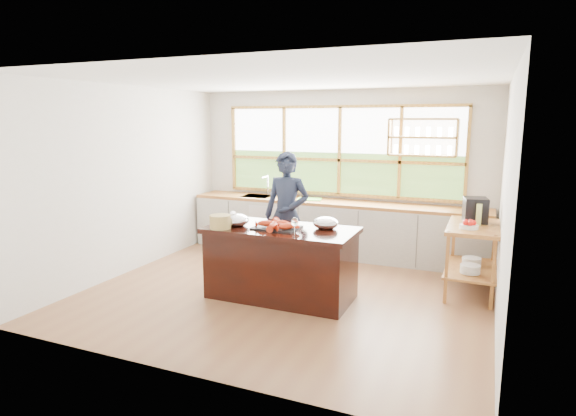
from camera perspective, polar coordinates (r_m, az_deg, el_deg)
The scene contains 18 objects.
ground_plane at distance 6.38m, azimuth -0.09°, elevation -9.92°, with size 5.00×5.00×0.00m, color brown.
room_shell at distance 6.46m, azimuth 1.90°, elevation 6.30°, with size 5.02×4.52×2.71m.
back_counter at distance 8.00m, azimuth 5.24°, elevation -2.33°, with size 4.90×0.63×0.90m.
right_shelf_unit at distance 6.59m, azimuth 20.99°, elevation -4.43°, with size 0.62×1.10×0.90m.
island at distance 6.06m, azimuth -0.83°, elevation -6.49°, with size 1.85×0.90×0.90m.
cook at distance 6.75m, azimuth -0.15°, elevation -0.87°, with size 0.65×0.43×1.79m, color #192033.
potted_plant at distance 8.19m, azimuth 0.66°, elevation 2.17°, with size 0.15×0.10×0.28m, color slate.
cutting_board at distance 8.04m, azimuth 2.56°, elevation 1.06°, with size 0.40×0.30×0.01m, color #57AE34.
espresso_machine at distance 6.69m, azimuth 21.31°, elevation -0.23°, with size 0.28×0.30×0.32m, color black.
wine_bottle at distance 6.50m, azimuth 21.68°, elevation -0.76°, with size 0.07×0.07×0.28m, color #BEC563.
fruit_bowl at distance 6.30m, azimuth 20.66°, elevation -1.89°, with size 0.22×0.22×0.11m.
slate_board at distance 5.92m, azimuth -1.37°, elevation -2.33°, with size 0.55×0.40×0.02m, color black.
lobster_pile at distance 5.87m, azimuth -1.29°, elevation -1.95°, with size 0.52×0.48×0.08m.
mixing_bowl_left at distance 6.09m, azimuth -6.17°, elevation -1.45°, with size 0.33×0.33×0.16m, color silver.
mixing_bowl_right at distance 5.92m, azimuth 4.50°, elevation -1.80°, with size 0.32×0.32×0.15m, color silver.
wine_glass at distance 5.48m, azimuth 0.79°, elevation -1.74°, with size 0.08×0.08×0.22m.
wicker_basket at distance 5.96m, azimuth -8.03°, elevation -1.63°, with size 0.26×0.26×0.17m, color tan.
parchment_roll at distance 6.52m, azimuth -6.57°, elevation -0.92°, with size 0.08×0.08×0.30m, color white.
Camera 1 is at (2.34, -5.50, 2.22)m, focal length 30.00 mm.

